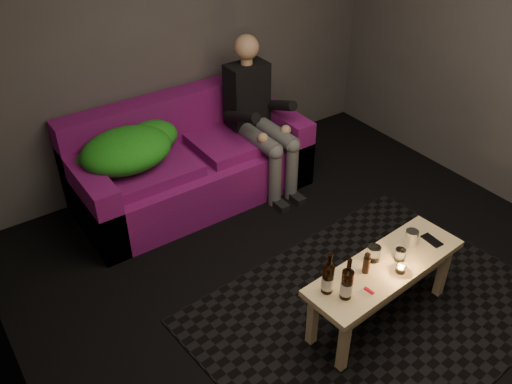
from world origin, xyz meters
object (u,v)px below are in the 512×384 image
Objects in this scene: sofa at (189,164)px; person at (258,113)px; beer_bottle_a at (328,278)px; steel_cup at (411,238)px; beer_bottle_b at (347,283)px; coffee_table at (384,275)px.

sofa is 0.73m from person.
steel_cup is at bearing 0.50° from beer_bottle_a.
sofa reaches higher than beer_bottle_b.
steel_cup is at bearing 10.14° from coffee_table.
person is 4.59× the size of beer_bottle_b.
person reaches higher than beer_bottle_a.
person is at bearing 67.13° from beer_bottle_a.
beer_bottle_a is 0.72m from steel_cup.
sofa is 1.97m from beer_bottle_a.
sofa is 2.01m from coffee_table.
beer_bottle_b is at bearing -92.41° from sofa.
beer_bottle_a is at bearing -112.87° from person.
person is at bearing 69.75° from beer_bottle_b.
person is at bearing -14.88° from sofa.
coffee_table is 4.09× the size of beer_bottle_b.
coffee_table is at bearing -169.86° from steel_cup.
sofa reaches higher than coffee_table.
beer_bottle_b is (-0.09, -2.04, 0.27)m from sofa.
sofa reaches higher than beer_bottle_a.
beer_bottle_b is (-0.69, -1.88, -0.11)m from person.
beer_bottle_b is at bearing -171.21° from steel_cup.
beer_bottle_b is (-0.40, -0.05, 0.19)m from coffee_table.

